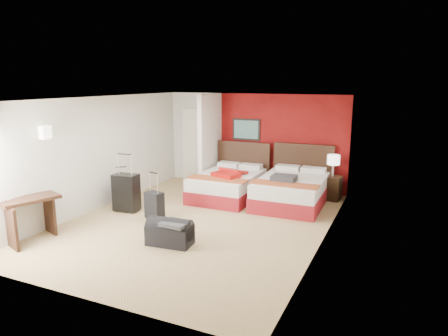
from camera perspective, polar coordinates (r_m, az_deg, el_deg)
The scene contains 17 objects.
ground at distance 8.38m, azimuth -3.62°, elevation -7.63°, with size 6.50×6.50×0.00m, color tan.
room_walls at distance 9.94m, azimuth -7.08°, elevation 2.95°, with size 5.02×6.52×2.50m.
red_accent_panel at distance 10.73m, azimuth 7.96°, elevation 3.57°, with size 3.50×0.04×2.50m, color maroon.
partition_wall at distance 10.78m, azimuth -1.96°, elevation 3.72°, with size 0.12×1.20×2.50m, color silver.
entry_door at distance 11.68m, azimuth -3.98°, elevation 3.24°, with size 0.82×0.06×2.05m, color silver.
bed_left at distance 10.00m, azimuth 0.51°, elevation -2.52°, with size 1.40×2.00×0.60m, color silver.
bed_right at distance 9.57m, azimuth 9.41°, elevation -3.28°, with size 1.46×2.09×0.63m, color silver.
red_suitcase_open at distance 9.78m, azimuth 0.82°, elevation -0.72°, with size 0.63×0.86×0.11m, color #AE130E.
jacket_bundle at distance 9.22m, azimuth 8.41°, elevation -1.42°, with size 0.53×0.43×0.13m, color #35353A.
nightstand at distance 10.18m, azimuth 14.91°, elevation -2.73°, with size 0.41×0.41×0.58m, color black.
table_lamp at distance 10.06m, azimuth 15.08°, elevation 0.31°, with size 0.29×0.29×0.53m, color white.
suitcase_black at distance 9.21m, azimuth -13.54°, elevation -3.50°, with size 0.54×0.34×0.81m, color black.
suitcase_charcoal at distance 8.59m, azimuth -9.73°, elevation -5.35°, with size 0.38×0.23×0.55m, color black.
suitcase_navy at distance 9.74m, azimuth -14.05°, elevation -3.49°, with size 0.39×0.24×0.54m, color black.
duffel_bag at distance 7.30m, azimuth -7.61°, elevation -9.13°, with size 0.79×0.42×0.40m, color black.
jacket_draped at distance 7.10m, azimuth -6.84°, elevation -7.74°, with size 0.46×0.39×0.06m, color #36363B.
desk at distance 8.11m, azimuth -25.39°, elevation -6.52°, with size 0.48×0.97×0.81m, color #321A10.
Camera 1 is at (3.70, -6.96, 2.85)m, focal length 32.58 mm.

